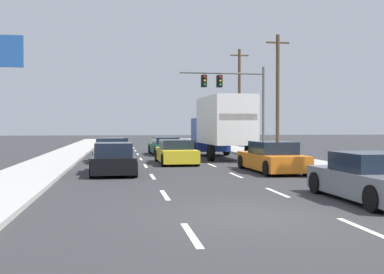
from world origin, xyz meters
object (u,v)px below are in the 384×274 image
Objects in this scene: car_green at (165,147)px; box_truck at (221,125)px; traffic_signal_mast at (230,89)px; utility_pole_far at (239,97)px; car_black at (114,160)px; car_orange at (272,158)px; car_gray at (370,179)px; car_tan at (110,151)px; utility_pole_mid at (278,92)px; car_navy at (116,147)px; car_yellow at (176,152)px.

box_truck reaches higher than car_green.
utility_pole_far is (2.67, 7.05, -0.18)m from traffic_signal_mast.
car_orange is at bearing -3.08° from car_black.
car_green is 1.13× the size of car_gray.
car_tan is at bearing -122.54° from car_green.
utility_pole_mid is at bearing 7.54° from car_green.
car_navy is 0.53× the size of box_truck.
utility_pole_far is (4.83, 23.94, 4.24)m from car_orange.
box_truck reaches higher than car_yellow.
car_black is at bearing 129.19° from car_gray.
car_tan reaches higher than car_green.
utility_pole_far is (4.83, 31.97, 4.26)m from car_gray.
car_black is 26.64m from utility_pole_far.
car_gray is at bearing -80.72° from car_green.
car_tan is at bearing 92.22° from car_black.
car_black is at bearing -127.86° from box_truck.
car_tan is 10.15m from car_orange.
car_navy is 1.02× the size of car_gray.
car_tan reaches higher than car_gray.
car_orange reaches higher than car_gray.
car_tan is 0.47× the size of utility_pole_far.
car_yellow is at bearing -114.25° from utility_pole_far.
car_yellow is at bearing -69.44° from car_navy.
car_navy is 0.91× the size of car_yellow.
car_black is 5.82m from car_yellow.
car_navy is 16.04m from utility_pole_far.
car_black is 0.47× the size of utility_pole_far.
car_tan is 0.49× the size of utility_pole_mid.
box_truck is (3.11, -4.25, 1.53)m from car_green.
car_orange is at bearing -75.20° from car_green.
car_black is 0.94× the size of car_green.
car_black is 13.09m from car_green.
car_yellow is at bearing -30.13° from car_tan.
car_tan is 0.94× the size of car_yellow.
traffic_signal_mast is 0.74× the size of utility_pole_far.
utility_pole_mid is (12.34, 6.91, 3.99)m from car_tan.
car_orange is at bearing -101.40° from utility_pole_far.
car_gray is at bearing -90.01° from car_orange.
car_black is 19.33m from traffic_signal_mast.
car_yellow is (3.24, 4.84, 0.01)m from car_black.
car_yellow is at bearing -134.65° from utility_pole_mid.
box_truck is at bearing 47.19° from car_yellow.
car_gray is at bearing -98.59° from utility_pole_far.
traffic_signal_mast reaches higher than car_gray.
utility_pole_far is (-0.40, 9.79, 0.26)m from utility_pole_mid.
utility_pole_far is at bearing 52.92° from car_green.
car_tan is 0.63× the size of traffic_signal_mast.
utility_pole_far is (8.44, 18.73, 4.25)m from car_yellow.
car_tan is 4.05m from car_yellow.
traffic_signal_mast is at bearing 82.73° from car_orange.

